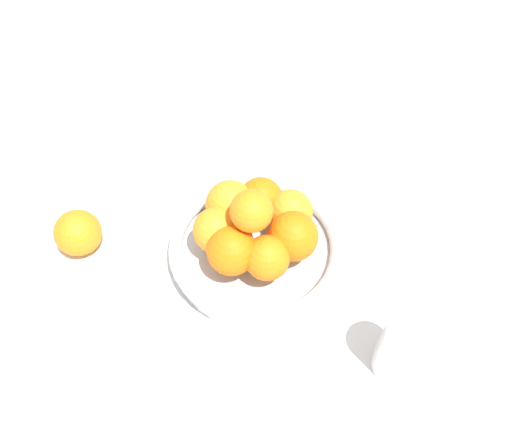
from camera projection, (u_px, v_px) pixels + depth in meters
name	position (u px, v px, depth m)	size (l,w,h in m)	color
ground_plane	(256.00, 255.00, 0.84)	(4.00, 4.00, 0.00)	silver
fruit_bowl	(256.00, 248.00, 0.82)	(0.28, 0.28, 0.04)	silver
orange_pile	(255.00, 225.00, 0.77)	(0.20, 0.19, 0.13)	orange
stray_orange	(78.00, 233.00, 0.82)	(0.08, 0.08, 0.08)	orange
drinking_glass	(402.00, 349.00, 0.67)	(0.06, 0.06, 0.11)	white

